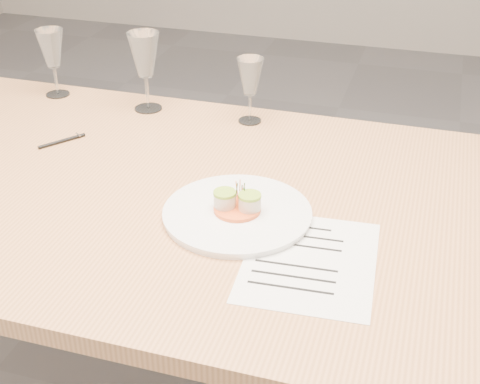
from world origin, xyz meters
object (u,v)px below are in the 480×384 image
(recipe_sheet, at_px, (309,261))
(wine_glass_0, at_px, (51,50))
(dinner_plate, at_px, (237,212))
(ballpoint_pen, at_px, (62,141))
(dining_table, at_px, (190,216))
(wine_glass_2, at_px, (250,78))
(wine_glass_1, at_px, (144,56))

(recipe_sheet, distance_m, wine_glass_0, 1.09)
(dinner_plate, relative_size, ballpoint_pen, 2.88)
(dinner_plate, bearing_deg, dining_table, 151.53)
(ballpoint_pen, xyz_separation_m, wine_glass_2, (0.43, 0.27, 0.12))
(dinner_plate, bearing_deg, recipe_sheet, -31.79)
(dining_table, relative_size, ballpoint_pen, 21.94)
(ballpoint_pen, xyz_separation_m, wine_glass_1, (0.12, 0.27, 0.15))
(dinner_plate, distance_m, wine_glass_0, 0.88)
(wine_glass_0, height_order, wine_glass_1, wine_glass_1)
(dinner_plate, xyz_separation_m, wine_glass_1, (-0.41, 0.48, 0.14))
(dining_table, distance_m, dinner_plate, 0.18)
(dining_table, bearing_deg, wine_glass_2, 86.39)
(wine_glass_0, xyz_separation_m, wine_glass_1, (0.30, -0.02, 0.02))
(recipe_sheet, xyz_separation_m, ballpoint_pen, (-0.72, 0.32, 0.00))
(dinner_plate, height_order, ballpoint_pen, dinner_plate)
(ballpoint_pen, distance_m, wine_glass_2, 0.52)
(ballpoint_pen, height_order, wine_glass_2, wine_glass_2)
(dinner_plate, distance_m, wine_glass_1, 0.65)
(dinner_plate, height_order, wine_glass_1, wine_glass_1)
(wine_glass_0, distance_m, wine_glass_2, 0.61)
(wine_glass_0, bearing_deg, wine_glass_2, -1.68)
(wine_glass_1, xyz_separation_m, wine_glass_2, (0.30, 0.00, -0.03))
(wine_glass_1, height_order, wine_glass_2, wine_glass_1)
(ballpoint_pen, bearing_deg, dinner_plate, -75.74)
(dining_table, height_order, dinner_plate, dinner_plate)
(dinner_plate, height_order, wine_glass_0, wine_glass_0)
(dining_table, xyz_separation_m, recipe_sheet, (0.32, -0.18, 0.07))
(dining_table, height_order, wine_glass_2, wine_glass_2)
(wine_glass_0, relative_size, wine_glass_1, 0.89)
(dining_table, relative_size, recipe_sheet, 7.24)
(dining_table, distance_m, wine_glass_2, 0.45)
(recipe_sheet, height_order, ballpoint_pen, ballpoint_pen)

